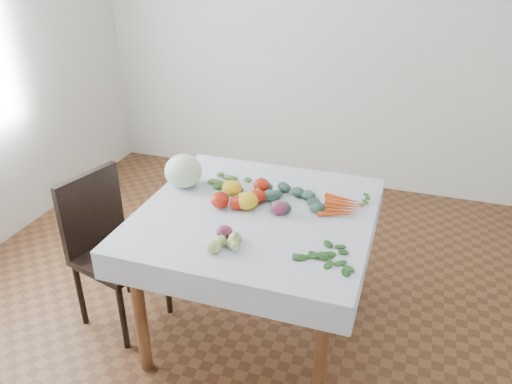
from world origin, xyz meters
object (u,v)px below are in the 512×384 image
at_px(chair, 108,240).
at_px(heirloom_back, 232,188).
at_px(table, 256,229).
at_px(carrot_bunch, 343,206).
at_px(cabbage, 183,171).

relative_size(chair, heirloom_back, 8.41).
xyz_separation_m(table, carrot_bunch, (0.40, 0.16, 0.12)).
bearing_deg(cabbage, heirloom_back, -0.51).
xyz_separation_m(table, heirloom_back, (-0.18, 0.14, 0.14)).
relative_size(chair, cabbage, 4.38).
bearing_deg(cabbage, carrot_bunch, 1.18).
xyz_separation_m(chair, cabbage, (0.35, 0.26, 0.35)).
distance_m(chair, carrot_bunch, 1.27).
relative_size(cabbage, carrot_bunch, 0.86).
xyz_separation_m(heirloom_back, carrot_bunch, (0.58, 0.02, -0.02)).
distance_m(table, chair, 0.83).
relative_size(chair, carrot_bunch, 3.75).
bearing_deg(chair, carrot_bunch, 13.04).
height_order(table, chair, chair).
relative_size(table, heirloom_back, 9.71).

